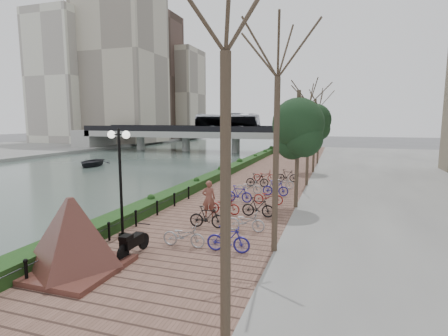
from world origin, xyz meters
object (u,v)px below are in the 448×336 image
at_px(boat, 91,162).
at_px(lamppost, 120,159).
at_px(motorcycle, 134,242).
at_px(pedestrian, 209,199).
at_px(granite_monument, 72,234).

bearing_deg(boat, lamppost, -63.90).
distance_m(motorcycle, pedestrian, 5.75).
distance_m(lamppost, pedestrian, 5.24).
xyz_separation_m(lamppost, pedestrian, (2.41, 4.00, -2.37)).
bearing_deg(granite_monument, lamppost, 98.14).
height_order(granite_monument, motorcycle, granite_monument).
distance_m(granite_monument, pedestrian, 7.69).
height_order(motorcycle, boat, motorcycle).
xyz_separation_m(pedestrian, boat, (-21.19, 17.41, -0.94)).
height_order(granite_monument, lamppost, lamppost).
distance_m(motorcycle, boat, 30.82).
relative_size(motorcycle, pedestrian, 0.88).
relative_size(granite_monument, lamppost, 0.89).
xyz_separation_m(granite_monument, pedestrian, (1.91, 7.44, -0.31)).
bearing_deg(pedestrian, granite_monument, 52.60).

